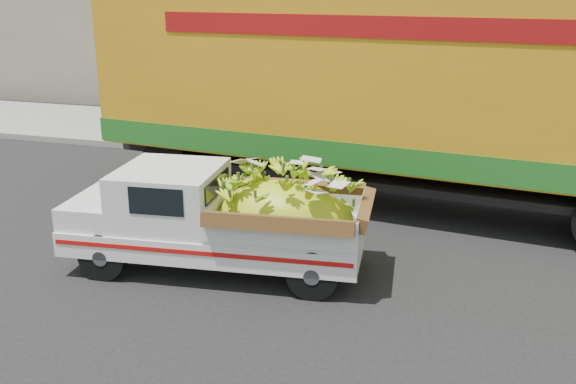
% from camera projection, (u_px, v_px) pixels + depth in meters
% --- Properties ---
extents(ground, '(100.00, 100.00, 0.00)m').
position_uv_depth(ground, '(252.00, 282.00, 9.04)').
color(ground, black).
rests_on(ground, ground).
extents(curb, '(60.00, 0.25, 0.15)m').
position_uv_depth(curb, '(348.00, 163.00, 14.78)').
color(curb, gray).
rests_on(curb, ground).
extents(sidewalk, '(60.00, 4.00, 0.14)m').
position_uv_depth(sidewalk, '(365.00, 142.00, 16.69)').
color(sidewalk, gray).
rests_on(sidewalk, ground).
extents(building_left, '(18.00, 6.00, 5.00)m').
position_uv_depth(building_left, '(184.00, 27.00, 23.57)').
color(building_left, gray).
rests_on(building_left, ground).
extents(pickup_truck, '(4.41, 2.01, 1.50)m').
position_uv_depth(pickup_truck, '(237.00, 218.00, 9.17)').
color(pickup_truck, black).
rests_on(pickup_truck, ground).
extents(semi_trailer, '(12.04, 3.85, 3.80)m').
position_uv_depth(semi_trailer, '(408.00, 94.00, 11.48)').
color(semi_trailer, black).
rests_on(semi_trailer, ground).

